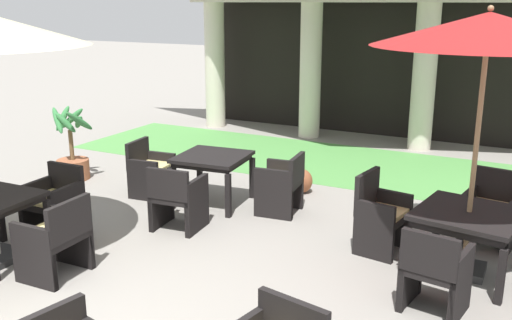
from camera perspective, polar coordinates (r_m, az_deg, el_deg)
lawn_strip at (r=10.52m, az=7.55°, el=-0.23°), size 10.05×2.68×0.01m
patio_table_near_foreground at (r=8.19m, az=-4.33°, el=-0.16°), size 1.03×1.03×0.72m
patio_chair_near_foreground_east at (r=7.87m, az=2.54°, el=-2.42°), size 0.60×0.61×0.84m
patio_chair_near_foreground_west at (r=8.75m, az=-10.48°, el=-0.99°), size 0.58×0.62×0.83m
patio_chair_near_foreground_south at (r=7.37m, az=-7.81°, el=-3.74°), size 0.64×0.62×0.85m
patio_chair_mid_right_north at (r=7.62m, az=-19.35°, el=-3.99°), size 0.58×0.61×0.85m
patio_chair_mid_right_east at (r=6.44m, az=-19.23°, el=-7.40°), size 0.57×0.64×0.87m
patio_table_far_back at (r=6.47m, az=20.32°, el=-5.58°), size 1.16×1.16×0.70m
patio_umbrella_far_back at (r=6.09m, az=22.03°, el=11.66°), size 2.26×2.26×2.79m
patio_chair_far_back_west at (r=6.83m, az=12.21°, el=-5.45°), size 0.57×0.63×0.93m
patio_chair_far_back_north at (r=7.45m, az=22.31°, el=-4.73°), size 0.66×0.65×0.88m
patio_chair_far_back_south at (r=5.68m, az=17.30°, el=-10.52°), size 0.61×0.59×0.85m
potted_palm_left_edge at (r=9.85m, az=-17.74°, el=0.28°), size 0.62×0.61×1.22m
terracotta_urn at (r=8.79m, az=4.53°, el=-2.06°), size 0.34×0.34×0.45m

